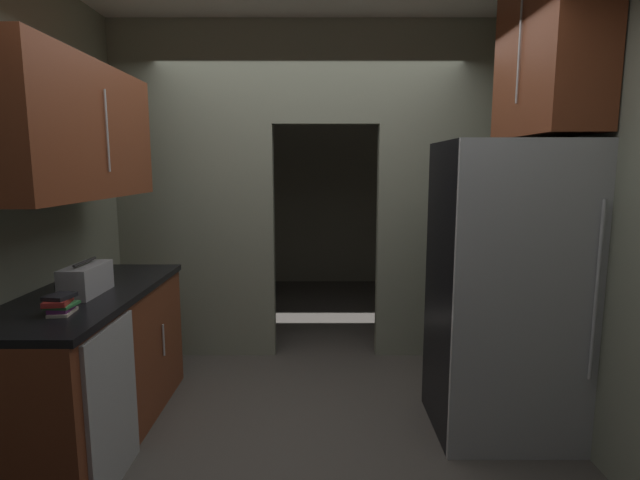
# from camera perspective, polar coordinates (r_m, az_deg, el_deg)

# --- Properties ---
(ground) EXTENTS (20.00, 20.00, 0.00)m
(ground) POSITION_cam_1_polar(r_m,az_deg,el_deg) (3.28, -1.79, -21.57)
(ground) COLOR #47423D
(kitchen_partition) EXTENTS (3.25, 0.12, 2.83)m
(kitchen_partition) POSITION_cam_1_polar(r_m,az_deg,el_deg) (4.16, -1.82, 6.70)
(kitchen_partition) COLOR gray
(kitchen_partition) RESTS_ON ground
(adjoining_room_shell) EXTENTS (3.25, 2.86, 2.83)m
(adjoining_room_shell) POSITION_cam_1_polar(r_m,az_deg,el_deg) (6.08, -0.96, 6.35)
(adjoining_room_shell) COLOR gray
(adjoining_room_shell) RESTS_ON ground
(refrigerator) EXTENTS (0.82, 0.73, 1.80)m
(refrigerator) POSITION_cam_1_polar(r_m,az_deg,el_deg) (3.20, 20.74, -5.55)
(refrigerator) COLOR black
(refrigerator) RESTS_ON ground
(lower_cabinet_run) EXTENTS (0.66, 1.64, 0.91)m
(lower_cabinet_run) POSITION_cam_1_polar(r_m,az_deg,el_deg) (3.35, -25.26, -13.08)
(lower_cabinet_run) COLOR brown
(lower_cabinet_run) RESTS_ON ground
(dishwasher) EXTENTS (0.02, 0.56, 0.85)m
(dishwasher) POSITION_cam_1_polar(r_m,az_deg,el_deg) (2.86, -23.20, -17.47)
(dishwasher) COLOR #B7BABC
(dishwasher) RESTS_ON ground
(upper_cabinet_counterside) EXTENTS (0.36, 1.47, 0.76)m
(upper_cabinet_counterside) POSITION_cam_1_polar(r_m,az_deg,el_deg) (3.14, -26.90, 11.34)
(upper_cabinet_counterside) COLOR brown
(upper_cabinet_fridgeside) EXTENTS (0.36, 0.90, 0.98)m
(upper_cabinet_fridgeside) POSITION_cam_1_polar(r_m,az_deg,el_deg) (3.36, 25.24, 19.30)
(upper_cabinet_fridgeside) COLOR brown
(boombox) EXTENTS (0.18, 0.37, 0.20)m
(boombox) POSITION_cam_1_polar(r_m,az_deg,el_deg) (3.14, -25.89, -4.21)
(boombox) COLOR #B2B2B7
(boombox) RESTS_ON lower_cabinet_run
(book_stack) EXTENTS (0.15, 0.17, 0.10)m
(book_stack) POSITION_cam_1_polar(r_m,az_deg,el_deg) (2.79, -28.27, -6.64)
(book_stack) COLOR beige
(book_stack) RESTS_ON lower_cabinet_run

